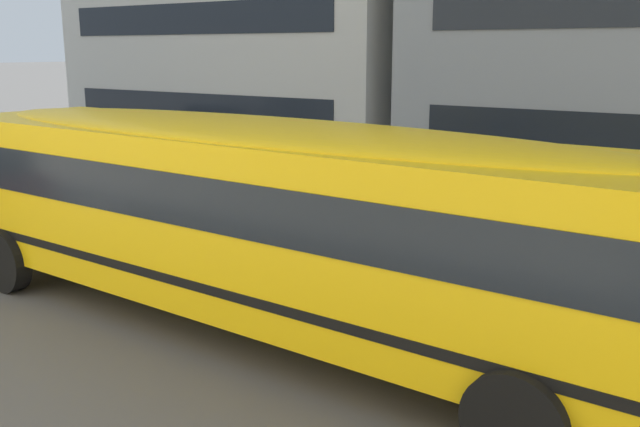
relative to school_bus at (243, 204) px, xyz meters
The scene contains 5 objects.
ground_plane 2.98m from the school_bus, 43.22° to the left, with size 400.00×400.00×0.00m, color #54514F.
sidewalk_far 10.23m from the school_bus, 80.22° to the left, with size 120.00×3.00×0.01m, color gray.
lane_centreline 2.98m from the school_bus, 43.22° to the left, with size 110.00×0.16×0.01m, color silver.
school_bus is the anchor object (origin of this frame).
parked_car_grey_beside_sign 16.58m from the school_bus, 154.08° to the left, with size 3.99×2.05×1.64m.
Camera 1 is at (5.02, -9.31, 4.06)m, focal length 39.94 mm.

